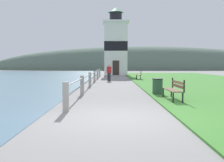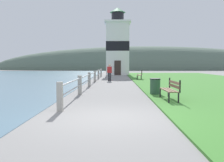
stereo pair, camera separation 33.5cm
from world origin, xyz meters
name	(u,v)px [view 1 (the left image)]	position (x,y,z in m)	size (l,w,h in m)	color
ground_plane	(116,119)	(0.00, 0.00, 0.00)	(160.00, 160.00, 0.00)	gray
grass_verge	(205,82)	(7.72, 13.66, 0.03)	(12.00, 40.99, 0.06)	#428433
seawall_railing	(92,77)	(-1.62, 12.11, 0.57)	(0.18, 22.41, 0.98)	#A8A399
park_bench_near	(174,88)	(2.51, 3.37, 0.54)	(0.51, 1.75, 0.94)	brown
park_bench_midway	(139,74)	(2.57, 17.28, 0.54)	(0.68, 1.73, 0.94)	brown
lighthouse	(115,45)	(0.42, 28.67, 4.17)	(3.64, 3.64, 9.46)	white
person_strolling	(109,72)	(-0.38, 15.33, 0.83)	(0.42, 0.34, 1.53)	#28282D
trash_bin	(157,87)	(2.16, 5.36, 0.42)	(0.54, 0.54, 0.84)	#2D5138
distant_hillside	(143,70)	(8.00, 57.32, 0.00)	(80.00, 16.00, 12.00)	#566B5B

